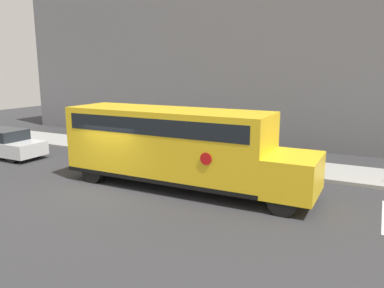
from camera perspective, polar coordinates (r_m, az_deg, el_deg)
ground_plane at (r=15.59m, az=-13.09°, el=-6.72°), size 60.00×60.00×0.00m
sidewalk_strip at (r=20.75m, az=-1.49°, el=-1.64°), size 44.00×3.00×0.15m
building_backdrop at (r=26.10m, az=5.46°, el=12.24°), size 32.00×4.00×10.30m
school_bus at (r=15.04m, az=-2.50°, el=0.08°), size 10.24×2.57×3.18m
parked_car at (r=22.86m, az=-26.58°, el=0.09°), size 4.46×1.82×1.52m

